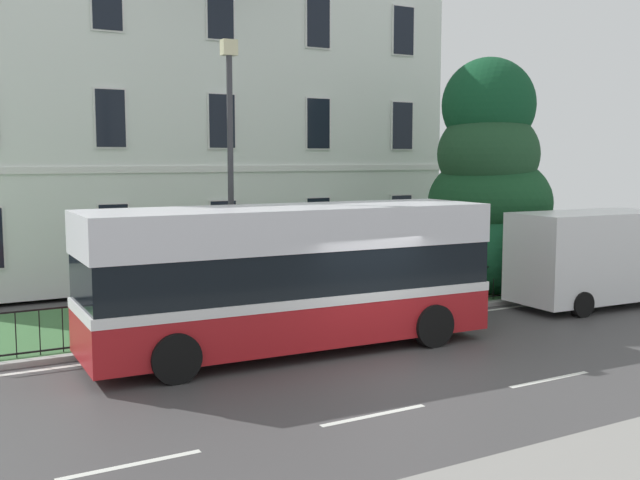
{
  "coord_description": "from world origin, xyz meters",
  "views": [
    {
      "loc": [
        -8.64,
        -11.64,
        4.19
      ],
      "look_at": [
        0.23,
        3.88,
        2.21
      ],
      "focal_mm": 42.14,
      "sensor_mm": 36.0,
      "label": 1
    }
  ],
  "objects": [
    {
      "name": "ground_plane",
      "position": [
        0.0,
        0.94,
        -0.02
      ],
      "size": [
        60.0,
        56.0,
        0.18
      ],
      "color": "#444243"
    },
    {
      "name": "georgian_townhouse",
      "position": [
        0.53,
        15.73,
        6.63
      ],
      "size": [
        17.83,
        10.28,
        12.96
      ],
      "color": "white",
      "rests_on": "ground_plane"
    },
    {
      "name": "iron_verge_railing",
      "position": [
        0.53,
        4.4,
        0.62
      ],
      "size": [
        16.14,
        0.04,
        0.97
      ],
      "color": "black",
      "rests_on": "ground_plane"
    },
    {
      "name": "evergreen_tree",
      "position": [
        7.59,
        6.05,
        3.12
      ],
      "size": [
        4.15,
        4.38,
        7.34
      ],
      "color": "#423328",
      "rests_on": "ground_plane"
    },
    {
      "name": "single_decker_bus",
      "position": [
        -1.25,
        2.55,
        1.65
      ],
      "size": [
        9.01,
        2.89,
        3.14
      ],
      "rotation": [
        0.0,
        0.0,
        -0.04
      ],
      "color": "#AF1A1F",
      "rests_on": "ground_plane"
    },
    {
      "name": "white_panel_van",
      "position": [
        8.55,
        2.69,
        1.36
      ],
      "size": [
        5.76,
        2.38,
        2.67
      ],
      "rotation": [
        0.0,
        0.0,
        -0.05
      ],
      "color": "white",
      "rests_on": "ground_plane"
    },
    {
      "name": "street_lamp_post",
      "position": [
        -1.65,
        4.85,
        4.0
      ],
      "size": [
        0.36,
        0.24,
        6.78
      ],
      "color": "#333338",
      "rests_on": "ground_plane"
    }
  ]
}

